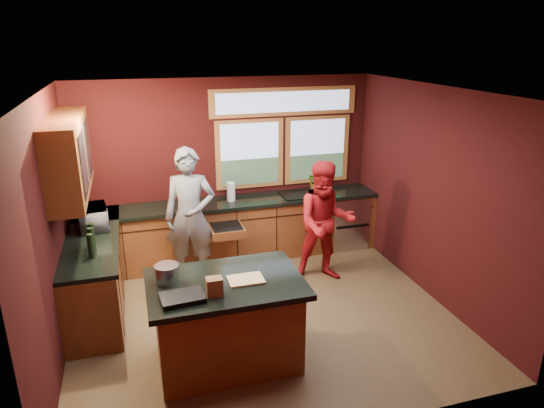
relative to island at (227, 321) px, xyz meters
name	(u,v)px	position (x,y,z in m)	size (l,w,h in m)	color
floor	(263,314)	(0.60, 0.76, -0.48)	(4.50, 4.50, 0.00)	brown
room_shell	(204,171)	(0.00, 1.09, 1.32)	(4.52, 4.02, 2.71)	black
back_counter	(246,228)	(0.80, 2.46, -0.01)	(4.50, 0.64, 0.93)	#5A2815
left_counter	(95,271)	(-1.35, 1.61, -0.01)	(0.64, 2.30, 0.93)	#5A2815
island	(227,321)	(0.00, 0.00, 0.00)	(1.55, 1.05, 0.95)	#5A2815
person_grey	(190,216)	(-0.09, 1.94, 0.46)	(0.69, 0.45, 1.89)	slate
person_red	(325,222)	(1.67, 1.43, 0.37)	(0.83, 0.64, 1.70)	#A31317
microwave	(93,217)	(-1.32, 1.90, 0.59)	(0.51, 0.35, 0.28)	#999999
potted_plant	(317,181)	(1.97, 2.51, 0.63)	(0.32, 0.28, 0.36)	#999999
paper_towel	(231,192)	(0.58, 2.46, 0.59)	(0.12, 0.12, 0.28)	white
cutting_board	(246,280)	(0.20, -0.05, 0.48)	(0.35, 0.25, 0.02)	tan
stock_pot	(167,273)	(-0.55, 0.15, 0.56)	(0.24, 0.24, 0.18)	#B6B6BB
paper_bag	(214,287)	(-0.15, -0.25, 0.56)	(0.15, 0.12, 0.18)	brown
black_tray	(182,298)	(-0.45, -0.25, 0.49)	(0.40, 0.28, 0.05)	black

